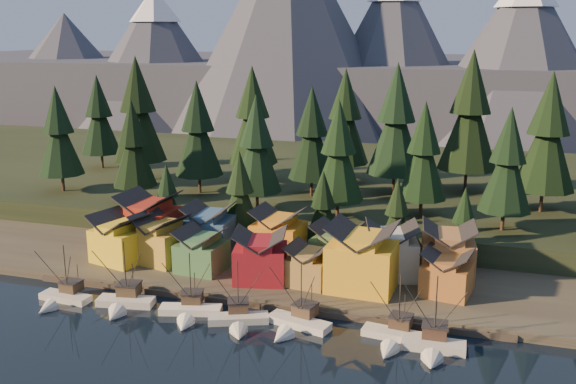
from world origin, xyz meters
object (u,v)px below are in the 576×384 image
(boat_0, at_px, (61,291))
(boat_2, at_px, (189,304))
(house_front_0, at_px, (120,237))
(house_back_0, at_px, (149,220))
(boat_1, at_px, (123,294))
(house_back_1, at_px, (209,228))
(boat_5, at_px, (396,330))
(boat_6, at_px, (434,337))
(boat_4, at_px, (295,316))
(boat_3, at_px, (238,312))
(house_front_1, at_px, (161,237))

(boat_0, xyz_separation_m, boat_2, (22.24, 1.50, -0.01))
(house_front_0, relative_size, house_back_0, 0.99)
(boat_1, height_order, boat_2, boat_1)
(boat_1, bearing_deg, house_back_1, 70.15)
(boat_2, relative_size, boat_5, 0.95)
(boat_2, bearing_deg, boat_6, -15.29)
(boat_2, bearing_deg, house_back_0, 115.80)
(boat_5, distance_m, house_back_1, 45.69)
(boat_1, height_order, boat_6, boat_6)
(boat_4, relative_size, house_front_0, 1.03)
(boat_2, height_order, boat_5, boat_2)
(boat_3, xyz_separation_m, boat_4, (8.61, 1.22, 0.07))
(house_front_1, xyz_separation_m, house_back_1, (6.61, 6.95, 0.31))
(boat_2, xyz_separation_m, house_front_1, (-13.70, 17.12, 4.23))
(boat_0, xyz_separation_m, boat_1, (10.75, 1.26, 0.33))
(boat_3, height_order, boat_5, boat_3)
(house_front_1, xyz_separation_m, house_back_0, (-5.80, 6.22, 1.11))
(boat_0, xyz_separation_m, boat_4, (39.34, 2.05, 0.10))
(boat_6, bearing_deg, boat_0, 179.11)
(boat_5, bearing_deg, boat_0, -170.61)
(house_back_1, bearing_deg, boat_1, -103.19)
(boat_4, xyz_separation_m, house_back_0, (-36.61, 22.79, 5.23))
(boat_6, bearing_deg, house_back_1, 149.23)
(house_front_0, distance_m, house_back_1, 16.53)
(house_front_1, bearing_deg, boat_2, -37.77)
(boat_1, relative_size, house_back_1, 1.23)
(house_front_0, distance_m, house_back_0, 8.36)
(house_front_0, bearing_deg, house_front_1, 29.71)
(house_front_1, bearing_deg, boat_3, -25.15)
(house_back_1, bearing_deg, boat_0, -123.58)
(boat_5, xyz_separation_m, boat_6, (5.45, -1.56, 0.49))
(boat_3, bearing_deg, boat_2, 153.74)
(boat_1, distance_m, house_front_1, 17.93)
(boat_4, bearing_deg, house_front_1, 166.02)
(boat_3, bearing_deg, boat_6, -22.00)
(boat_0, distance_m, boat_4, 39.40)
(boat_0, height_order, boat_2, boat_2)
(house_back_0, bearing_deg, boat_4, -28.92)
(boat_0, xyz_separation_m, house_back_0, (2.74, 24.84, 5.34))
(house_back_1, bearing_deg, boat_6, -32.14)
(boat_5, bearing_deg, house_front_1, 167.28)
(boat_0, relative_size, boat_5, 0.92)
(boat_1, xyz_separation_m, boat_2, (11.49, 0.24, -0.34))
(boat_1, relative_size, house_front_1, 1.13)
(house_front_1, bearing_deg, boat_4, -14.71)
(boat_0, xyz_separation_m, house_front_1, (8.54, 18.62, 4.22))
(boat_4, bearing_deg, boat_0, -162.72)
(house_front_0, xyz_separation_m, house_back_1, (13.93, 8.88, 0.28))
(boat_2, relative_size, boat_6, 0.91)
(boat_0, distance_m, house_back_0, 25.56)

